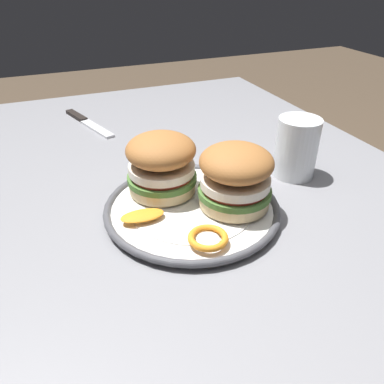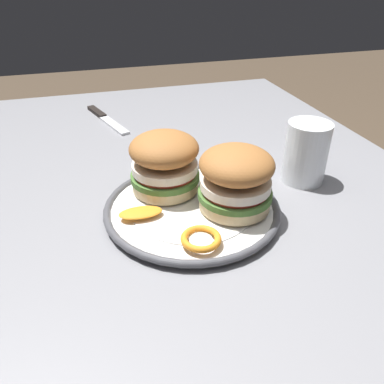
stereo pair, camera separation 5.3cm
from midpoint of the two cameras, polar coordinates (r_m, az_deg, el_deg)
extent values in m
cube|color=gray|center=(0.67, -2.31, -2.33)|extent=(1.31, 1.02, 0.03)
cube|color=gray|center=(1.47, 9.19, 1.03)|extent=(0.06, 0.06, 0.70)
cylinder|color=white|center=(0.62, 2.45, -2.73)|extent=(0.26, 0.26, 0.01)
torus|color=#4C4C51|center=(0.62, 2.46, -2.27)|extent=(0.28, 0.28, 0.01)
cylinder|color=white|center=(0.62, 2.46, -2.20)|extent=(0.20, 0.20, 0.00)
cylinder|color=beige|center=(0.65, -1.65, 1.26)|extent=(0.11, 0.11, 0.02)
cylinder|color=#477033|center=(0.65, -1.66, 2.33)|extent=(0.12, 0.12, 0.01)
cylinder|color=#BC3828|center=(0.64, -1.68, 2.95)|extent=(0.10, 0.10, 0.01)
cylinder|color=silver|center=(0.64, -1.69, 3.74)|extent=(0.11, 0.11, 0.01)
ellipsoid|color=#A36633|center=(0.62, -1.74, 6.42)|extent=(0.16, 0.16, 0.05)
cylinder|color=beige|center=(0.61, 8.80, -1.37)|extent=(0.11, 0.11, 0.02)
cylinder|color=#477033|center=(0.61, 8.90, -0.26)|extent=(0.12, 0.12, 0.01)
cylinder|color=#BC3828|center=(0.60, 8.96, 0.39)|extent=(0.10, 0.10, 0.01)
cylinder|color=silver|center=(0.60, 9.04, 1.21)|extent=(0.11, 0.11, 0.01)
ellipsoid|color=#A36633|center=(0.58, 9.31, 4.02)|extent=(0.16, 0.16, 0.05)
torus|color=orange|center=(0.54, 4.21, -7.02)|extent=(0.06, 0.06, 0.01)
cylinder|color=#F4E5C6|center=(0.54, 4.20, -7.30)|extent=(0.03, 0.03, 0.00)
ellipsoid|color=orange|center=(0.59, -5.11, -3.14)|extent=(0.04, 0.07, 0.01)
cylinder|color=white|center=(0.73, 18.62, 5.54)|extent=(0.08, 0.08, 0.11)
cylinder|color=#5B2D19|center=(0.74, 18.23, 3.45)|extent=(0.07, 0.07, 0.05)
cube|color=silver|center=(0.97, -9.94, 9.71)|extent=(0.13, 0.06, 0.01)
cube|color=black|center=(1.07, -12.55, 11.43)|extent=(0.09, 0.04, 0.01)
camera|label=1|loc=(0.03, -87.48, 1.55)|focal=35.87mm
camera|label=2|loc=(0.03, 92.52, -1.55)|focal=35.87mm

